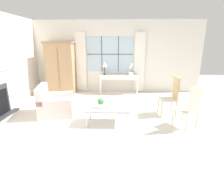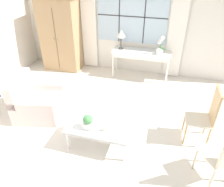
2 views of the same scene
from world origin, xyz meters
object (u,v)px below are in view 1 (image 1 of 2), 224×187
table_lamp (104,65)px  side_chair_wooden (172,94)px  accent_chair_wooden (190,106)px  coffee_table (108,108)px  potted_plant_small (101,103)px  pillar_candle (113,106)px  armchair_upholstered (55,105)px  armoire (61,68)px  potted_orchid (131,71)px  console_table (119,77)px

table_lamp → side_chair_wooden: (2.01, -2.16, -0.52)m
accent_chair_wooden → coffee_table: size_ratio=0.96×
potted_plant_small → pillar_candle: potted_plant_small is taller
accent_chair_wooden → armchair_upholstered: bearing=167.4°
armoire → potted_orchid: bearing=-0.9°
armoire → potted_plant_small: armoire is taller
armoire → side_chair_wooden: 4.28m
armchair_upholstered → accent_chair_wooden: (3.41, -0.76, 0.31)m
side_chair_wooden → table_lamp: bearing=133.0°
coffee_table → potted_plant_small: potted_plant_small is taller
side_chair_wooden → pillar_candle: bearing=-156.7°
side_chair_wooden → accent_chair_wooden: side_chair_wooden is taller
accent_chair_wooden → coffee_table: (-1.89, 0.25, -0.19)m
armoire → side_chair_wooden: bearing=-29.6°
side_chair_wooden → pillar_candle: side_chair_wooden is taller
potted_orchid → coffee_table: size_ratio=0.44×
armoire → armchair_upholstered: bearing=-77.7°
console_table → coffee_table: 2.75m
accent_chair_wooden → armoire: bearing=142.8°
armchair_upholstered → accent_chair_wooden: bearing=-12.6°
coffee_table → console_table: bearing=84.5°
pillar_candle → accent_chair_wooden: bearing=-5.0°
console_table → potted_plant_small: bearing=-98.5°
accent_chair_wooden → potted_plant_small: accent_chair_wooden is taller
table_lamp → side_chair_wooden: table_lamp is taller
table_lamp → pillar_candle: table_lamp is taller
table_lamp → potted_plant_small: (0.14, -2.85, -0.55)m
pillar_candle → armoire: bearing=127.2°
armchair_upholstered → pillar_candle: (1.64, -0.61, 0.21)m
coffee_table → potted_plant_small: 0.26m
armoire → armchair_upholstered: armoire is taller
coffee_table → table_lamp: bearing=96.2°
console_table → coffee_table: size_ratio=1.39×
table_lamp → accent_chair_wooden: bearing=-53.9°
armchair_upholstered → potted_plant_small: (1.36, -0.62, 0.29)m
table_lamp → potted_orchid: bearing=-5.5°
potted_plant_small → pillar_candle: size_ratio=2.37×
armoire → pillar_candle: 3.54m
console_table → pillar_candle: console_table is taller
armoire → accent_chair_wooden: size_ratio=1.92×
coffee_table → pillar_candle: pillar_candle is taller
accent_chair_wooden → pillar_candle: size_ratio=9.55×
armchair_upholstered → coffee_table: size_ratio=1.02×
console_table → armchair_upholstered: 2.86m
potted_plant_small → coffee_table: bearing=31.4°
console_table → accent_chair_wooden: (1.63, -2.97, -0.07)m
side_chair_wooden → potted_plant_small: (-1.87, -0.69, -0.03)m
console_table → potted_orchid: size_ratio=3.18×
potted_orchid → potted_plant_small: size_ratio=1.83×
potted_orchid → console_table: bearing=171.7°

